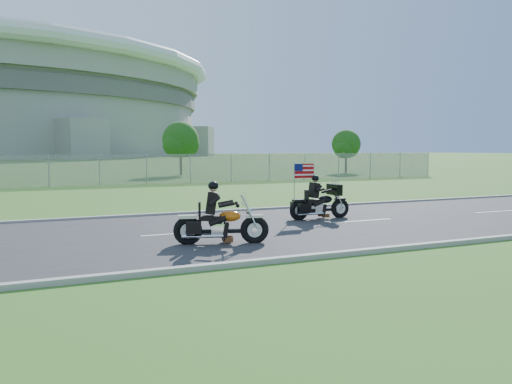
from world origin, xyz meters
name	(u,v)px	position (x,y,z in m)	size (l,w,h in m)	color
ground	(248,230)	(0.00, 0.00, 0.00)	(420.00, 420.00, 0.00)	#325D1D
road	(248,229)	(0.00, 0.00, 0.02)	(120.00, 8.00, 0.04)	#28282B
curb_north	(206,212)	(0.00, 4.05, 0.05)	(120.00, 0.18, 0.12)	#9E9B93
curb_south	(320,256)	(0.00, -4.05, 0.05)	(120.00, 0.18, 0.12)	#9E9B93
fence	(49,171)	(-5.00, 20.00, 1.00)	(60.00, 0.03, 2.00)	gray
tree_fence_near	(181,142)	(6.04, 30.04, 2.97)	(3.52, 3.28, 4.75)	#382316
tree_fence_far	(346,146)	(22.04, 28.03, 2.64)	(3.08, 2.87, 4.20)	#382316
motorcycle_lead	(220,225)	(-1.50, -1.79, 0.50)	(2.29, 1.04, 1.58)	black
motorcycle_follow	(320,204)	(2.99, 1.00, 0.52)	(2.22, 0.73, 1.86)	black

